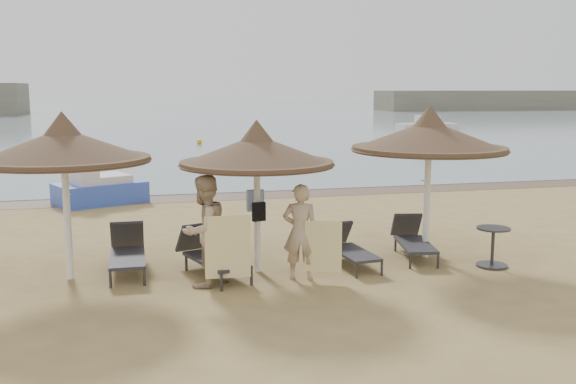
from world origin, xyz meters
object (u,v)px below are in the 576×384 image
side_table (493,248)px  palapa_center (257,151)px  lounger_far_right (413,239)px  lounger_far_left (127,251)px  lounger_near_right (348,247)px  palapa_right (429,137)px  person_left (204,222)px  palapa_left (63,146)px  lounger_near_left (210,253)px  pedal_boat (99,189)px  person_right (300,224)px

side_table → palapa_center: bearing=170.4°
lounger_far_right → lounger_far_left: bearing=-171.5°
palapa_center → lounger_near_right: size_ratio=1.63×
palapa_right → lounger_far_left: size_ratio=1.63×
person_left → lounger_far_right: bearing=152.8°
palapa_center → lounger_far_left: palapa_center is taller
lounger_near_right → lounger_far_right: lounger_far_right is taller
palapa_center → lounger_near_right: (1.81, 0.07, -1.91)m
palapa_left → lounger_far_left: 2.26m
palapa_left → lounger_near_right: bearing=-2.7°
lounger_near_left → lounger_near_right: (2.70, 0.03, -0.05)m
lounger_far_left → person_left: 1.96m
lounger_far_right → pedal_boat: bearing=140.9°
side_table → person_right: (-3.79, 0.09, 0.64)m
palapa_center → person_left: size_ratio=1.27×
palapa_right → lounger_far_right: size_ratio=1.67×
lounger_near_left → side_table: (5.33, -0.79, -0.03)m
lounger_far_left → lounger_far_right: size_ratio=1.02×
palapa_left → side_table: palapa_left is taller
side_table → pedal_boat: 11.74m
lounger_near_right → lounger_far_left: bearing=166.8°
lounger_far_right → lounger_near_left: bearing=-164.6°
palapa_right → side_table: size_ratio=4.05×
lounger_near_right → person_left: bearing=-171.9°
palapa_left → lounger_far_left: palapa_left is taller
palapa_center → palapa_right: size_ratio=0.92×
lounger_near_left → person_left: size_ratio=0.90×
lounger_far_left → person_right: bearing=-22.9°
person_left → pedal_boat: person_left is taller
palapa_center → palapa_right: palapa_right is taller
person_left → pedal_boat: (-2.17, 8.78, -0.69)m
lounger_far_left → lounger_far_right: (5.65, -0.26, -0.02)m
lounger_near_right → lounger_far_right: bearing=5.2°
lounger_far_right → person_right: person_right is taller
palapa_left → pedal_boat: palapa_left is taller
lounger_near_left → lounger_far_right: size_ratio=1.10×
lounger_far_left → lounger_near_right: size_ratio=1.08×
palapa_left → lounger_near_left: 3.20m
palapa_left → lounger_far_left: (1.00, 0.30, -2.01)m
palapa_left → palapa_center: 3.38m
palapa_left → lounger_near_right: palapa_left is taller
lounger_far_left → lounger_near_right: (4.17, -0.54, -0.04)m
lounger_near_left → lounger_near_right: bearing=-18.4°
palapa_center → lounger_far_right: bearing=6.2°
palapa_right → person_left: 4.82m
lounger_near_left → person_right: size_ratio=1.01×
side_table → palapa_right: bearing=133.5°
side_table → pedal_boat: pedal_boat is taller
lounger_far_left → lounger_near_left: (1.47, -0.57, 0.01)m
lounger_far_left → pedal_boat: (-0.85, 7.54, 0.05)m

